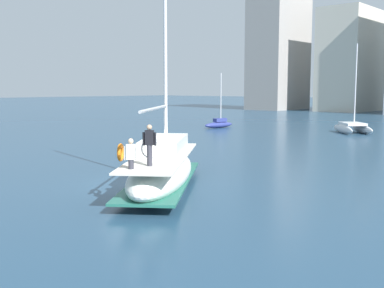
{
  "coord_description": "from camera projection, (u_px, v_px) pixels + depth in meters",
  "views": [
    {
      "loc": [
        16.12,
        -14.36,
        4.4
      ],
      "look_at": [
        1.63,
        2.08,
        1.8
      ],
      "focal_mm": 43.99,
      "sensor_mm": 36.0,
      "label": 1
    }
  ],
  "objects": [
    {
      "name": "ground_plane",
      "position": [
        136.0,
        184.0,
        21.8
      ],
      "size": [
        400.0,
        400.0,
        0.0
      ],
      "primitive_type": "plane",
      "color": "navy"
    },
    {
      "name": "moored_catamaran",
      "position": [
        352.0,
        127.0,
        46.42
      ],
      "size": [
        5.27,
        5.4,
        8.69
      ],
      "color": "silver",
      "rests_on": "ground"
    },
    {
      "name": "main_sailboat",
      "position": [
        162.0,
        168.0,
        20.75
      ],
      "size": [
        7.56,
        9.19,
        12.09
      ],
      "color": "white",
      "rests_on": "ground"
    },
    {
      "name": "moored_sloop_near",
      "position": [
        219.0,
        124.0,
        52.75
      ],
      "size": [
        1.54,
        4.17,
        6.1
      ],
      "color": "navy",
      "rests_on": "ground"
    }
  ]
}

